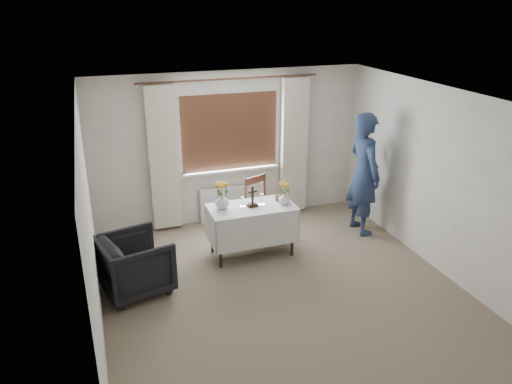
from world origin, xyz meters
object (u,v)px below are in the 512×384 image
wooden_cross (253,197)px  flower_vase_right (284,198)px  wooden_chair (264,209)px  flower_vase_left (222,201)px  altar_table (252,230)px  person (364,174)px  armchair (135,264)px

wooden_cross → flower_vase_right: 0.47m
wooden_chair → flower_vase_left: wooden_chair is taller
altar_table → wooden_chair: 0.56m
altar_table → flower_vase_left: size_ratio=5.81×
person → flower_vase_right: size_ratio=11.29×
person → armchair: bearing=98.2°
altar_table → armchair: 1.77m
armchair → flower_vase_right: 2.27m
wooden_cross → flower_vase_right: wooden_cross is taller
person → flower_vase_left: bearing=91.1°
armchair → flower_vase_left: (1.30, 0.52, 0.49)m
armchair → flower_vase_right: (2.19, 0.40, 0.47)m
altar_table → wooden_cross: wooden_cross is taller
wooden_chair → flower_vase_right: (0.14, -0.49, 0.35)m
wooden_chair → person: (1.57, -0.24, 0.48)m
armchair → person: person is taller
wooden_cross → flower_vase_right: bearing=-14.1°
flower_vase_left → flower_vase_right: bearing=-8.2°
wooden_chair → wooden_cross: size_ratio=3.25×
altar_table → person: bearing=5.8°
altar_table → armchair: (-1.71, -0.45, -0.00)m
wooden_chair → flower_vase_right: 0.62m
person → wooden_cross: (-1.90, -0.20, -0.06)m
flower_vase_left → flower_vase_right: size_ratio=1.23×
armchair → person: (3.63, 0.65, 0.60)m
armchair → flower_vase_left: size_ratio=3.92×
person → flower_vase_left: size_ratio=9.15×
wooden_cross → flower_vase_left: 0.44m
person → flower_vase_right: 1.46m
wooden_chair → flower_vase_left: bearing=-177.5°
altar_table → wooden_cross: (0.01, -0.01, 0.53)m
wooden_chair → armchair: 2.24m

